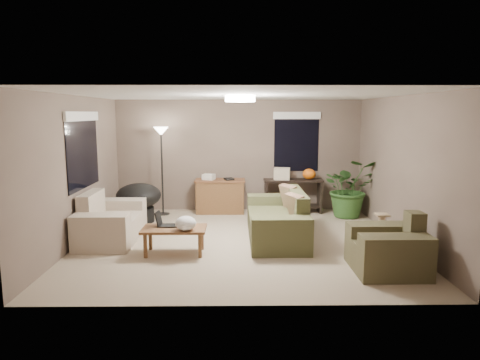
{
  "coord_description": "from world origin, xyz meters",
  "views": [
    {
      "loc": [
        -0.09,
        -7.16,
        2.21
      ],
      "look_at": [
        0.0,
        0.2,
        1.05
      ],
      "focal_mm": 32.0,
      "sensor_mm": 36.0,
      "label": 1
    }
  ],
  "objects_px": {
    "houseplant": "(350,194)",
    "papasan_chair": "(139,200)",
    "cat_scratching_post": "(381,230)",
    "console_table": "(293,193)",
    "armchair": "(388,250)",
    "desk": "(220,196)",
    "main_sofa": "(278,222)",
    "coffee_table": "(174,232)",
    "floor_lamp": "(161,142)",
    "loveseat": "(110,223)"
  },
  "relations": [
    {
      "from": "houseplant",
      "to": "papasan_chair",
      "type": "bearing_deg",
      "value": -174.87
    },
    {
      "from": "cat_scratching_post",
      "to": "console_table",
      "type": "bearing_deg",
      "value": 118.59
    },
    {
      "from": "armchair",
      "to": "desk",
      "type": "distance_m",
      "value": 4.37
    },
    {
      "from": "papasan_chair",
      "to": "console_table",
      "type": "bearing_deg",
      "value": 13.93
    },
    {
      "from": "armchair",
      "to": "cat_scratching_post",
      "type": "distance_m",
      "value": 1.4
    },
    {
      "from": "main_sofa",
      "to": "coffee_table",
      "type": "relative_size",
      "value": 2.2
    },
    {
      "from": "coffee_table",
      "to": "desk",
      "type": "bearing_deg",
      "value": 77.4
    },
    {
      "from": "armchair",
      "to": "houseplant",
      "type": "height_order",
      "value": "houseplant"
    },
    {
      "from": "armchair",
      "to": "coffee_table",
      "type": "height_order",
      "value": "armchair"
    },
    {
      "from": "coffee_table",
      "to": "floor_lamp",
      "type": "xyz_separation_m",
      "value": [
        -0.62,
        2.67,
        1.24
      ]
    },
    {
      "from": "papasan_chair",
      "to": "coffee_table",
      "type": "bearing_deg",
      "value": -63.54
    },
    {
      "from": "armchair",
      "to": "floor_lamp",
      "type": "xyz_separation_m",
      "value": [
        -3.74,
        3.45,
        1.3
      ]
    },
    {
      "from": "loveseat",
      "to": "desk",
      "type": "relative_size",
      "value": 1.45
    },
    {
      "from": "armchair",
      "to": "coffee_table",
      "type": "distance_m",
      "value": 3.21
    },
    {
      "from": "papasan_chair",
      "to": "houseplant",
      "type": "relative_size",
      "value": 0.95
    },
    {
      "from": "desk",
      "to": "loveseat",
      "type": "bearing_deg",
      "value": -132.28
    },
    {
      "from": "papasan_chair",
      "to": "floor_lamp",
      "type": "height_order",
      "value": "floor_lamp"
    },
    {
      "from": "coffee_table",
      "to": "houseplant",
      "type": "distance_m",
      "value": 4.17
    },
    {
      "from": "papasan_chair",
      "to": "floor_lamp",
      "type": "relative_size",
      "value": 0.63
    },
    {
      "from": "coffee_table",
      "to": "console_table",
      "type": "distance_m",
      "value": 3.6
    },
    {
      "from": "loveseat",
      "to": "houseplant",
      "type": "height_order",
      "value": "houseplant"
    },
    {
      "from": "papasan_chair",
      "to": "houseplant",
      "type": "bearing_deg",
      "value": 5.13
    },
    {
      "from": "papasan_chair",
      "to": "floor_lamp",
      "type": "bearing_deg",
      "value": 60.51
    },
    {
      "from": "desk",
      "to": "floor_lamp",
      "type": "height_order",
      "value": "floor_lamp"
    },
    {
      "from": "main_sofa",
      "to": "cat_scratching_post",
      "type": "bearing_deg",
      "value": -9.57
    },
    {
      "from": "papasan_chair",
      "to": "desk",
      "type": "bearing_deg",
      "value": 26.28
    },
    {
      "from": "main_sofa",
      "to": "desk",
      "type": "relative_size",
      "value": 2.0
    },
    {
      "from": "main_sofa",
      "to": "desk",
      "type": "xyz_separation_m",
      "value": [
        -1.1,
        1.95,
        0.08
      ]
    },
    {
      "from": "armchair",
      "to": "papasan_chair",
      "type": "relative_size",
      "value": 0.84
    },
    {
      "from": "desk",
      "to": "floor_lamp",
      "type": "distance_m",
      "value": 1.75
    },
    {
      "from": "houseplant",
      "to": "main_sofa",
      "type": "bearing_deg",
      "value": -137.31
    },
    {
      "from": "coffee_table",
      "to": "main_sofa",
      "type": "bearing_deg",
      "value": 26.27
    },
    {
      "from": "loveseat",
      "to": "cat_scratching_post",
      "type": "distance_m",
      "value": 4.72
    },
    {
      "from": "main_sofa",
      "to": "coffee_table",
      "type": "height_order",
      "value": "main_sofa"
    },
    {
      "from": "desk",
      "to": "cat_scratching_post",
      "type": "xyz_separation_m",
      "value": [
        2.85,
        -2.25,
        -0.16
      ]
    },
    {
      "from": "armchair",
      "to": "floor_lamp",
      "type": "distance_m",
      "value": 5.25
    },
    {
      "from": "armchair",
      "to": "cat_scratching_post",
      "type": "xyz_separation_m",
      "value": [
        0.36,
        1.35,
        -0.08
      ]
    },
    {
      "from": "cat_scratching_post",
      "to": "houseplant",
      "type": "bearing_deg",
      "value": 92.16
    },
    {
      "from": "main_sofa",
      "to": "console_table",
      "type": "xyz_separation_m",
      "value": [
        0.52,
        1.96,
        0.14
      ]
    },
    {
      "from": "papasan_chair",
      "to": "cat_scratching_post",
      "type": "relative_size",
      "value": 2.39
    },
    {
      "from": "console_table",
      "to": "armchair",
      "type": "bearing_deg",
      "value": -76.51
    },
    {
      "from": "cat_scratching_post",
      "to": "floor_lamp",
      "type": "bearing_deg",
      "value": 152.81
    },
    {
      "from": "main_sofa",
      "to": "floor_lamp",
      "type": "height_order",
      "value": "floor_lamp"
    },
    {
      "from": "cat_scratching_post",
      "to": "papasan_chair",
      "type": "bearing_deg",
      "value": 162.12
    },
    {
      "from": "papasan_chair",
      "to": "houseplant",
      "type": "xyz_separation_m",
      "value": [
        4.4,
        0.4,
        0.02
      ]
    },
    {
      "from": "desk",
      "to": "papasan_chair",
      "type": "height_order",
      "value": "papasan_chair"
    },
    {
      "from": "loveseat",
      "to": "coffee_table",
      "type": "xyz_separation_m",
      "value": [
        1.24,
        -0.76,
        0.06
      ]
    },
    {
      "from": "armchair",
      "to": "console_table",
      "type": "bearing_deg",
      "value": 103.49
    },
    {
      "from": "loveseat",
      "to": "papasan_chair",
      "type": "distance_m",
      "value": 1.28
    },
    {
      "from": "coffee_table",
      "to": "floor_lamp",
      "type": "relative_size",
      "value": 0.52
    }
  ]
}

